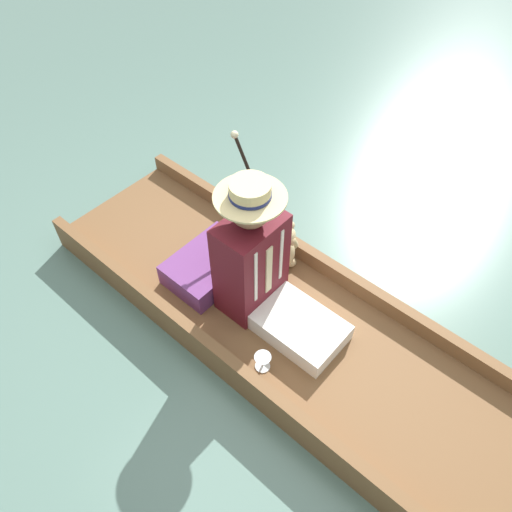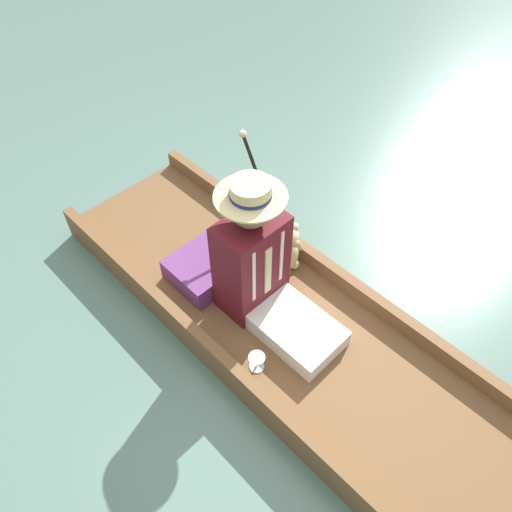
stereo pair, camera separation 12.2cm
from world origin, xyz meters
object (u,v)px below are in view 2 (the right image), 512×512
(teddy_bear, at_px, (288,250))
(wine_glass, at_px, (257,360))
(walking_cane, at_px, (262,186))
(seated_person, at_px, (261,269))

(teddy_bear, relative_size, wine_glass, 3.59)
(teddy_bear, distance_m, walking_cane, 0.40)
(seated_person, bearing_deg, teddy_bear, -153.95)
(seated_person, height_order, wine_glass, seated_person)
(wine_glass, relative_size, walking_cane, 0.13)
(seated_person, xyz_separation_m, walking_cane, (-0.37, -0.37, 0.10))
(seated_person, bearing_deg, walking_cane, -124.74)
(seated_person, relative_size, teddy_bear, 2.48)
(seated_person, height_order, teddy_bear, seated_person)
(seated_person, height_order, walking_cane, seated_person)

